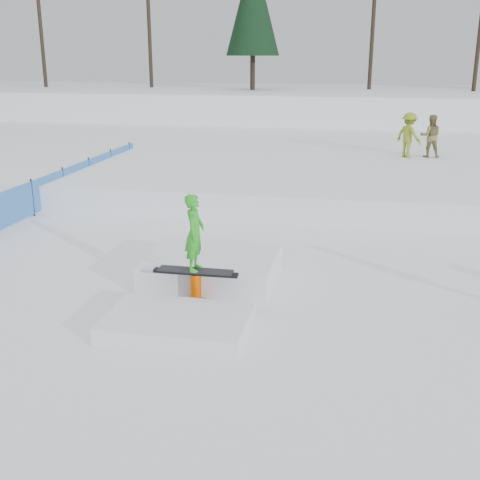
% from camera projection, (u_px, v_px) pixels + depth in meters
% --- Properties ---
extents(ground, '(120.00, 120.00, 0.00)m').
position_uv_depth(ground, '(187.00, 336.00, 10.02)').
color(ground, white).
extents(snow_berm, '(60.00, 14.00, 2.40)m').
position_uv_depth(snow_berm, '(319.00, 109.00, 37.77)').
color(snow_berm, white).
rests_on(snow_berm, ground).
extents(snow_midrise, '(50.00, 18.00, 0.80)m').
position_uv_depth(snow_midrise, '(294.00, 157.00, 24.89)').
color(snow_midrise, white).
rests_on(snow_midrise, ground).
extents(safety_fence, '(0.05, 16.00, 1.10)m').
position_uv_depth(safety_fence, '(33.00, 198.00, 17.26)').
color(safety_fence, '#346BB9').
rests_on(safety_fence, ground).
extents(walker_olive, '(0.76, 0.60, 1.57)m').
position_uv_depth(walker_olive, '(431.00, 136.00, 22.31)').
color(walker_olive, olive).
rests_on(walker_olive, snow_midrise).
extents(walker_ygreen, '(1.19, 1.18, 1.65)m').
position_uv_depth(walker_ygreen, '(409.00, 135.00, 22.27)').
color(walker_ygreen, olive).
rests_on(walker_ygreen, snow_midrise).
extents(jib_rail_feature, '(2.60, 4.40, 2.11)m').
position_uv_depth(jib_rail_feature, '(204.00, 278.00, 11.75)').
color(jib_rail_feature, white).
rests_on(jib_rail_feature, ground).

